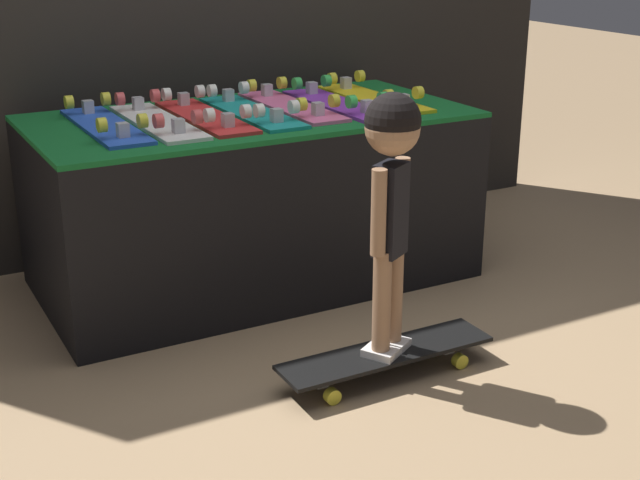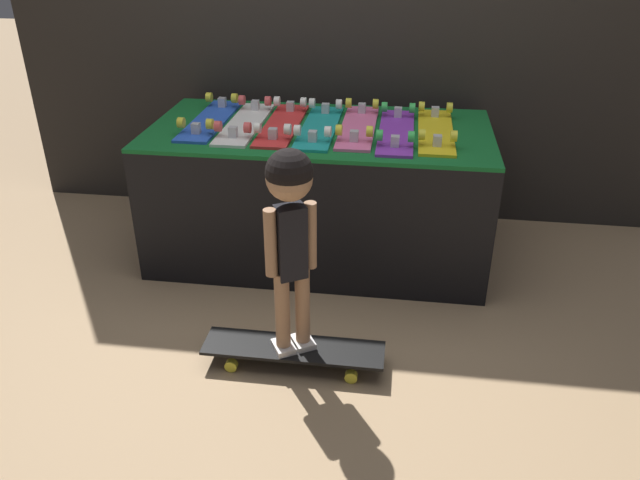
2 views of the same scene
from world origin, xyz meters
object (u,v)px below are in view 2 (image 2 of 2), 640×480
(skateboard_teal_on_rack, at_px, (319,125))
(skateboard_purple_on_rack, at_px, (396,130))
(skateboard_pink_on_rack, at_px, (358,125))
(skateboard_on_floor, at_px, (294,350))
(skateboard_white_on_rack, at_px, (245,122))
(child, at_px, (290,216))
(skateboard_yellow_on_rack, at_px, (436,129))
(skateboard_blue_on_rack, at_px, (210,118))
(skateboard_red_on_rack, at_px, (282,123))

(skateboard_teal_on_rack, height_order, skateboard_purple_on_rack, same)
(skateboard_pink_on_rack, bearing_deg, skateboard_teal_on_rack, -170.85)
(skateboard_pink_on_rack, height_order, skateboard_on_floor, skateboard_pink_on_rack)
(skateboard_purple_on_rack, relative_size, skateboard_on_floor, 0.93)
(skateboard_white_on_rack, bearing_deg, child, -67.14)
(skateboard_yellow_on_rack, height_order, child, child)
(skateboard_purple_on_rack, distance_m, skateboard_yellow_on_rack, 0.20)
(skateboard_pink_on_rack, height_order, skateboard_yellow_on_rack, same)
(skateboard_teal_on_rack, distance_m, child, 0.99)
(skateboard_white_on_rack, relative_size, skateboard_teal_on_rack, 1.00)
(skateboard_blue_on_rack, relative_size, child, 0.81)
(skateboard_red_on_rack, height_order, skateboard_yellow_on_rack, same)
(skateboard_red_on_rack, bearing_deg, skateboard_pink_on_rack, 3.01)
(skateboard_purple_on_rack, xyz_separation_m, child, (-0.36, -0.98, -0.03))
(skateboard_pink_on_rack, bearing_deg, skateboard_red_on_rack, -176.99)
(skateboard_white_on_rack, xyz_separation_m, child, (0.42, -1.00, -0.03))
(skateboard_blue_on_rack, xyz_separation_m, skateboard_yellow_on_rack, (1.18, -0.02, 0.00))
(skateboard_teal_on_rack, distance_m, skateboard_purple_on_rack, 0.39)
(skateboard_teal_on_rack, bearing_deg, skateboard_yellow_on_rack, 1.75)
(skateboard_on_floor, bearing_deg, skateboard_blue_on_rack, 120.96)
(skateboard_white_on_rack, height_order, skateboard_pink_on_rack, same)
(skateboard_blue_on_rack, bearing_deg, skateboard_purple_on_rack, -3.19)
(skateboard_purple_on_rack, height_order, skateboard_on_floor, skateboard_purple_on_rack)
(skateboard_pink_on_rack, relative_size, skateboard_purple_on_rack, 1.00)
(skateboard_on_floor, bearing_deg, skateboard_teal_on_rack, 91.70)
(skateboard_pink_on_rack, distance_m, skateboard_on_floor, 1.23)
(skateboard_blue_on_rack, xyz_separation_m, skateboard_red_on_rack, (0.39, -0.03, 0.00))
(skateboard_red_on_rack, xyz_separation_m, skateboard_pink_on_rack, (0.39, 0.02, 0.00))
(skateboard_red_on_rack, height_order, skateboard_purple_on_rack, same)
(skateboard_white_on_rack, height_order, skateboard_red_on_rack, same)
(skateboard_white_on_rack, relative_size, child, 0.81)
(skateboard_red_on_rack, bearing_deg, skateboard_purple_on_rack, -2.83)
(child, bearing_deg, skateboard_purple_on_rack, 39.20)
(skateboard_white_on_rack, relative_size, skateboard_on_floor, 0.93)
(skateboard_blue_on_rack, distance_m, skateboard_on_floor, 1.37)
(skateboard_teal_on_rack, bearing_deg, skateboard_white_on_rack, 178.96)
(skateboard_teal_on_rack, distance_m, skateboard_on_floor, 1.19)
(skateboard_white_on_rack, distance_m, skateboard_pink_on_rack, 0.59)
(skateboard_blue_on_rack, xyz_separation_m, child, (0.62, -1.03, -0.03))
(skateboard_teal_on_rack, height_order, child, child)
(skateboard_teal_on_rack, relative_size, skateboard_purple_on_rack, 1.00)
(skateboard_blue_on_rack, relative_size, skateboard_purple_on_rack, 1.00)
(skateboard_red_on_rack, bearing_deg, child, -77.33)
(skateboard_blue_on_rack, height_order, skateboard_yellow_on_rack, same)
(skateboard_purple_on_rack, distance_m, skateboard_on_floor, 1.23)
(skateboard_on_floor, bearing_deg, skateboard_yellow_on_rack, 61.07)
(skateboard_blue_on_rack, bearing_deg, skateboard_teal_on_rack, -3.56)
(skateboard_pink_on_rack, distance_m, skateboard_purple_on_rack, 0.20)
(skateboard_purple_on_rack, bearing_deg, skateboard_blue_on_rack, 176.81)
(skateboard_teal_on_rack, bearing_deg, skateboard_on_floor, -88.30)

